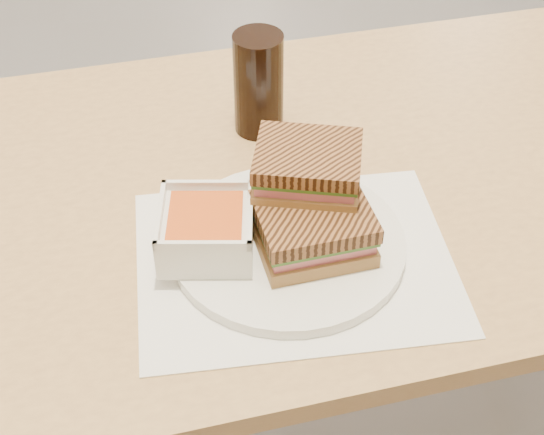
{
  "coord_description": "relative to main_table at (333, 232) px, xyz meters",
  "views": [
    {
      "loc": [
        -0.07,
        -2.67,
        1.44
      ],
      "look_at": [
        0.01,
        -2.0,
        0.82
      ],
      "focal_mm": 53.15,
      "sensor_mm": 36.0,
      "label": 1
    }
  ],
  "objects": [
    {
      "name": "soup_bowl",
      "position": [
        -0.18,
        -0.14,
        0.16
      ],
      "size": [
        0.12,
        0.12,
        0.06
      ],
      "color": "white",
      "rests_on": "plate"
    },
    {
      "name": "panini_lower",
      "position": [
        -0.06,
        -0.16,
        0.16
      ],
      "size": [
        0.14,
        0.13,
        0.06
      ],
      "color": "olive",
      "rests_on": "plate"
    },
    {
      "name": "cola_glass",
      "position": [
        -0.09,
        0.11,
        0.19
      ],
      "size": [
        0.07,
        0.07,
        0.15
      ],
      "color": "black",
      "rests_on": "main_table"
    },
    {
      "name": "plate",
      "position": [
        -0.09,
        -0.14,
        0.12
      ],
      "size": [
        0.28,
        0.28,
        0.02
      ],
      "color": "white",
      "rests_on": "tray_liner"
    },
    {
      "name": "tray_liner",
      "position": [
        -0.08,
        -0.16,
        0.11
      ],
      "size": [
        0.38,
        0.3,
        0.0
      ],
      "color": "white",
      "rests_on": "main_table"
    },
    {
      "name": "main_table",
      "position": [
        0.0,
        0.0,
        0.0
      ],
      "size": [
        1.28,
        0.84,
        0.75
      ],
      "color": "tan",
      "rests_on": "ground"
    },
    {
      "name": "panini_upper",
      "position": [
        -0.06,
        -0.1,
        0.21
      ],
      "size": [
        0.14,
        0.13,
        0.06
      ],
      "color": "olive",
      "rests_on": "panini_lower"
    }
  ]
}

